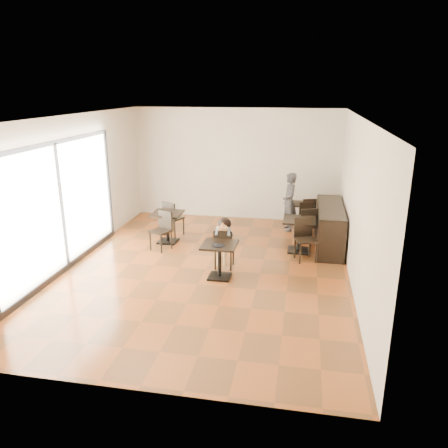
% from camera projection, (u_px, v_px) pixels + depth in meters
% --- Properties ---
extents(floor, '(6.00, 8.00, 0.01)m').
position_uv_depth(floor, '(206.00, 269.00, 9.40)').
color(floor, '#93481E').
rests_on(floor, ground).
extents(ceiling, '(6.00, 8.00, 0.01)m').
position_uv_depth(ceiling, '(204.00, 117.00, 8.44)').
color(ceiling, white).
rests_on(ceiling, floor).
extents(wall_back, '(6.00, 0.01, 3.20)m').
position_uv_depth(wall_back, '(236.00, 164.00, 12.67)').
color(wall_back, silver).
rests_on(wall_back, floor).
extents(wall_front, '(6.00, 0.01, 3.20)m').
position_uv_depth(wall_front, '(130.00, 277.00, 5.17)').
color(wall_front, silver).
rests_on(wall_front, floor).
extents(wall_left, '(0.01, 8.00, 3.20)m').
position_uv_depth(wall_left, '(70.00, 191.00, 9.44)').
color(wall_left, silver).
rests_on(wall_left, floor).
extents(wall_right, '(0.01, 8.00, 3.20)m').
position_uv_depth(wall_right, '(357.00, 204.00, 8.40)').
color(wall_right, silver).
rests_on(wall_right, floor).
extents(storefront_window, '(0.04, 4.50, 2.60)m').
position_uv_depth(storefront_window, '(60.00, 206.00, 9.03)').
color(storefront_window, white).
rests_on(storefront_window, floor).
extents(child_table, '(0.69, 0.69, 0.73)m').
position_uv_depth(child_table, '(220.00, 261.00, 8.90)').
color(child_table, black).
rests_on(child_table, floor).
extents(child_chair, '(0.40, 0.40, 0.88)m').
position_uv_depth(child_chair, '(224.00, 248.00, 9.39)').
color(child_chair, black).
rests_on(child_chair, floor).
extents(child, '(0.40, 0.56, 1.11)m').
position_uv_depth(child, '(224.00, 243.00, 9.35)').
color(child, slate).
rests_on(child, child_chair).
extents(plate, '(0.25, 0.25, 0.01)m').
position_uv_depth(plate, '(219.00, 245.00, 8.69)').
color(plate, black).
rests_on(plate, child_table).
extents(pizza_slice, '(0.26, 0.20, 0.06)m').
position_uv_depth(pizza_slice, '(223.00, 228.00, 9.05)').
color(pizza_slice, '#D2BB77').
rests_on(pizza_slice, child).
extents(adult_patron, '(0.52, 0.66, 1.58)m').
position_uv_depth(adult_patron, '(289.00, 202.00, 11.76)').
color(adult_patron, '#3C3B40').
rests_on(adult_patron, floor).
extents(cafe_table_mid, '(0.97, 0.97, 0.80)m').
position_uv_depth(cafe_table_mid, '(299.00, 235.00, 10.32)').
color(cafe_table_mid, black).
rests_on(cafe_table_mid, floor).
extents(cafe_table_left, '(0.97, 0.97, 0.77)m').
position_uv_depth(cafe_table_left, '(168.00, 227.00, 10.94)').
color(cafe_table_left, black).
rests_on(cafe_table_left, floor).
extents(cafe_table_back, '(0.80, 0.80, 0.69)m').
position_uv_depth(cafe_table_back, '(302.00, 215.00, 12.12)').
color(cafe_table_back, black).
rests_on(cafe_table_back, floor).
extents(chair_mid_a, '(0.56, 0.56, 0.96)m').
position_uv_depth(chair_mid_a, '(306.00, 225.00, 10.78)').
color(chair_mid_a, black).
rests_on(chair_mid_a, floor).
extents(chair_mid_b, '(0.56, 0.56, 0.96)m').
position_uv_depth(chair_mid_b, '(306.00, 240.00, 9.75)').
color(chair_mid_b, black).
rests_on(chair_mid_b, floor).
extents(chair_left_a, '(0.55, 0.55, 0.93)m').
position_uv_depth(chair_left_a, '(174.00, 218.00, 11.43)').
color(chair_left_a, black).
rests_on(chair_left_a, floor).
extents(chair_left_b, '(0.55, 0.55, 0.93)m').
position_uv_depth(chair_left_b, '(160.00, 231.00, 10.40)').
color(chair_left_b, black).
rests_on(chair_left_b, floor).
extents(chair_back_a, '(0.46, 0.46, 0.83)m').
position_uv_depth(chair_back_a, '(307.00, 212.00, 12.19)').
color(chair_back_a, black).
rests_on(chair_back_a, floor).
extents(chair_back_b, '(0.46, 0.46, 0.83)m').
position_uv_depth(chair_back_b, '(307.00, 219.00, 11.56)').
color(chair_back_b, black).
rests_on(chair_back_b, floor).
extents(service_counter, '(0.60, 2.40, 1.00)m').
position_uv_depth(service_counter, '(330.00, 226.00, 10.67)').
color(service_counter, black).
rests_on(service_counter, floor).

